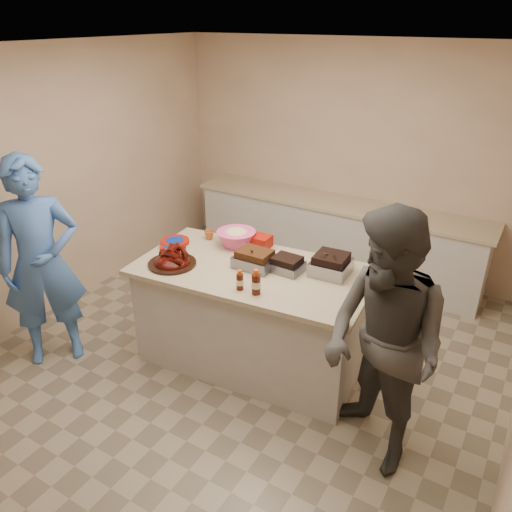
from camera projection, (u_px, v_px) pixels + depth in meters
The scene contains 20 objects.
room at pixel (238, 362), 4.63m from camera, with size 4.50×5.00×2.70m, color #CCAC8B, non-canonical shape.
back_counter at pixel (335, 236), 6.13m from camera, with size 3.60×0.64×0.90m, color beige, non-canonical shape.
island at pixel (253, 359), 4.68m from camera, with size 2.02×1.06×0.95m, color beige, non-canonical shape.
rib_platter at pixel (172, 265), 4.33m from camera, with size 0.42×0.42×0.17m, color #420803, non-canonical shape.
pulled_pork_tray at pixel (255, 267), 4.29m from camera, with size 0.33×0.25×0.10m, color #47230F.
brisket_tray at pixel (287, 271), 4.22m from camera, with size 0.27×0.22×0.08m, color black.
roasting_pan at pixel (330, 274), 4.18m from camera, with size 0.30×0.30×0.12m, color gray.
coleslaw_bowl at pixel (236, 246), 4.68m from camera, with size 0.37×0.37×0.25m, color #EA478A, non-canonical shape.
sausage_plate at pixel (275, 260), 4.41m from camera, with size 0.30×0.30×0.05m, color silver.
mac_cheese_dish at pixel (333, 267), 4.29m from camera, with size 0.29×0.21×0.08m, color orange.
bbq_bottle_a at pixel (240, 289), 3.94m from camera, with size 0.06×0.06×0.17m, color #3D130A.
bbq_bottle_b at pixel (256, 294), 3.88m from camera, with size 0.07×0.07×0.21m, color #3D130A.
mustard_bottle at pixel (244, 260), 4.42m from camera, with size 0.04×0.04×0.12m, color gold.
sauce_bowl at pixel (262, 262), 4.37m from camera, with size 0.13×0.04×0.13m, color silver.
plate_stack_large at pixel (175, 243), 4.73m from camera, with size 0.27×0.27×0.03m, color #931207.
plate_stack_small at pixel (170, 249), 4.62m from camera, with size 0.20×0.20×0.03m, color #931207.
plastic_cup at pixel (210, 239), 4.82m from camera, with size 0.10×0.09×0.10m, color #A95420.
basket_stack at pixel (259, 247), 4.66m from camera, with size 0.22×0.17×0.11m, color #931207.
guest_blue at pixel (60, 354), 4.75m from camera, with size 0.70×1.92×0.46m, color #436FB9.
guest_gray at pixel (369, 450), 3.70m from camera, with size 0.92×1.89×0.72m, color #4B4843.
Camera 1 is at (2.07, -3.11, 2.92)m, focal length 35.00 mm.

